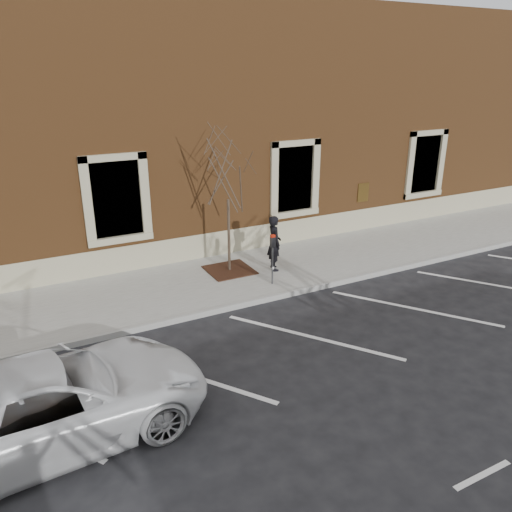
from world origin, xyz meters
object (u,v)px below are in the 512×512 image
man (274,243)px  sapling (228,179)px  white_truck (53,402)px  parking_meter (273,250)px

man → sapling: 2.40m
man → white_truck: bearing=135.9°
parking_meter → sapling: 2.42m
parking_meter → sapling: bearing=137.4°
parking_meter → white_truck: bearing=-126.7°
parking_meter → sapling: (-0.67, 1.47, 1.80)m
sapling → white_truck: bearing=-137.6°
man → parking_meter: bearing=159.9°
man → parking_meter: (-0.59, -0.94, 0.18)m
man → parking_meter: man is taller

